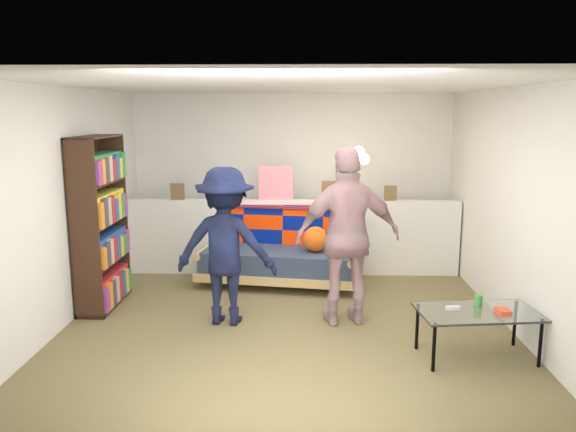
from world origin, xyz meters
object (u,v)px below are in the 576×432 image
object	(u,v)px
floor_lamp	(355,187)
person_right	(348,237)
person_left	(226,246)
futon_sofa	(281,252)
bookshelf	(100,228)
coffee_table	(479,314)

from	to	relation	value
floor_lamp	person_right	distance (m)	1.53
person_left	futon_sofa	bearing A→B (deg)	-104.42
person_left	person_right	size ratio (longest dim) A/B	0.89
futon_sofa	person_left	xyz separation A→B (m)	(-0.51, -1.37, 0.41)
futon_sofa	floor_lamp	distance (m)	1.25
futon_sofa	floor_lamp	bearing A→B (deg)	8.03
bookshelf	person_right	size ratio (longest dim) A/B	1.04
coffee_table	floor_lamp	bearing A→B (deg)	111.28
coffee_table	futon_sofa	bearing A→B (deg)	130.03
bookshelf	futon_sofa	bearing A→B (deg)	24.25
futon_sofa	person_right	distance (m)	1.62
bookshelf	floor_lamp	world-z (taller)	bookshelf
bookshelf	person_right	world-z (taller)	bookshelf
bookshelf	floor_lamp	xyz separation A→B (m)	(2.89, 1.02, 0.34)
coffee_table	person_left	world-z (taller)	person_left
coffee_table	floor_lamp	world-z (taller)	floor_lamp
futon_sofa	bookshelf	distance (m)	2.21
floor_lamp	person_left	xyz separation A→B (m)	(-1.44, -1.50, -0.41)
futon_sofa	person_left	world-z (taller)	person_left
coffee_table	person_left	size ratio (longest dim) A/B	0.68
futon_sofa	floor_lamp	xyz separation A→B (m)	(0.93, 0.13, 0.83)
floor_lamp	futon_sofa	bearing A→B (deg)	-171.97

